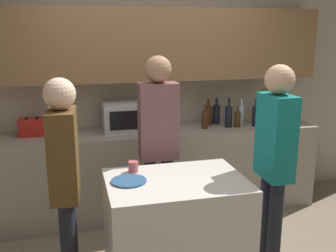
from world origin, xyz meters
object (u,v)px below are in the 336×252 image
(bottle_1, at_px, (208,115))
(cup_0, at_px, (133,167))
(potted_plant, at_px, (265,105))
(toaster, at_px, (32,127))
(bottle_4, at_px, (237,119))
(bottle_5, at_px, (241,115))
(plate_on_island, at_px, (129,181))
(person_left, at_px, (65,173))
(bottle_3, at_px, (229,116))
(bottle_0, at_px, (205,119))
(bottle_2, at_px, (216,114))
(person_right, at_px, (158,136))
(bottle_7, at_px, (258,114))
(person_center, at_px, (275,153))
(bottle_6, at_px, (255,116))
(microwave, at_px, (127,116))

(bottle_1, bearing_deg, cup_0, -130.94)
(potted_plant, bearing_deg, toaster, 180.00)
(potted_plant, bearing_deg, bottle_4, -158.72)
(bottle_5, xyz_separation_m, plate_on_island, (-1.47, -1.30, -0.14))
(toaster, relative_size, person_left, 0.16)
(bottle_3, xyz_separation_m, plate_on_island, (-1.29, -1.23, -0.16))
(bottle_0, bearing_deg, bottle_2, 41.89)
(person_right, bearing_deg, cup_0, 54.41)
(cup_0, xyz_separation_m, person_right, (0.29, 0.40, 0.12))
(person_left, distance_m, person_right, 0.99)
(bottle_5, xyz_separation_m, person_right, (-1.11, -0.71, 0.02))
(bottle_1, relative_size, bottle_7, 0.98)
(bottle_4, distance_m, bottle_7, 0.28)
(potted_plant, bearing_deg, plate_on_island, -142.51)
(toaster, height_order, person_center, person_center)
(bottle_1, xyz_separation_m, person_left, (-1.56, -1.39, -0.05))
(bottle_1, bearing_deg, person_center, -88.66)
(person_left, distance_m, person_center, 1.60)
(bottle_1, height_order, person_left, person_left)
(bottle_5, bearing_deg, person_left, -146.20)
(bottle_1, height_order, bottle_7, bottle_7)
(bottle_0, xyz_separation_m, person_center, (0.13, -1.28, 0.00))
(bottle_7, distance_m, person_right, 1.47)
(bottle_0, height_order, bottle_2, bottle_2)
(bottle_4, bearing_deg, bottle_0, 176.60)
(bottle_4, relative_size, person_right, 0.13)
(potted_plant, distance_m, bottle_3, 0.53)
(bottle_1, bearing_deg, bottle_6, -22.97)
(person_left, bearing_deg, bottle_7, 124.82)
(toaster, distance_m, person_center, 2.38)
(microwave, distance_m, bottle_7, 1.47)
(bottle_5, bearing_deg, bottle_7, -9.30)
(bottle_0, relative_size, plate_on_island, 1.02)
(person_center, bearing_deg, bottle_4, -10.63)
(potted_plant, xyz_separation_m, person_center, (-0.65, -1.42, -0.10))
(bottle_1, bearing_deg, toaster, -179.11)
(toaster, height_order, person_right, person_right)
(plate_on_island, distance_m, person_left, 0.46)
(cup_0, relative_size, person_left, 0.05)
(potted_plant, height_order, person_center, person_center)
(bottle_0, height_order, person_right, person_right)
(bottle_4, xyz_separation_m, person_right, (-1.03, -0.62, 0.04))
(microwave, xyz_separation_m, bottle_4, (1.19, -0.16, -0.06))
(person_left, bearing_deg, plate_on_island, 91.54)
(cup_0, bearing_deg, bottle_4, 37.68)
(bottle_7, relative_size, person_left, 0.18)
(toaster, relative_size, potted_plant, 0.66)
(plate_on_island, distance_m, person_center, 1.16)
(bottle_4, distance_m, person_left, 2.19)
(bottle_6, distance_m, cup_0, 1.83)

